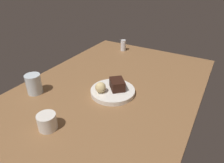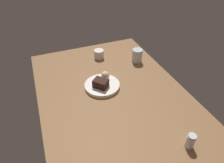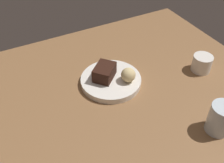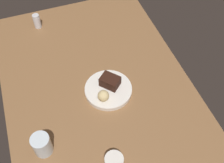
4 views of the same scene
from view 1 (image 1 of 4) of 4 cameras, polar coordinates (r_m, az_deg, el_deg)
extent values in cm
cube|color=brown|center=(104.49, 0.24, -1.74)|extent=(120.00, 84.00, 3.00)
cylinder|color=white|center=(96.55, 0.21, -2.84)|extent=(21.29, 21.29, 2.19)
cube|color=black|center=(95.42, 1.49, -0.82)|extent=(10.23, 10.09, 4.77)
sphere|color=#DBC184|center=(93.15, -3.51, -1.60)|extent=(5.05, 5.05, 5.05)
cylinder|color=silver|center=(147.55, 3.21, 10.04)|extent=(3.82, 3.82, 6.68)
cylinder|color=silver|center=(146.27, 3.25, 11.49)|extent=(3.62, 3.62, 1.20)
cylinder|color=silver|center=(102.29, -21.36, -0.66)|extent=(7.22, 7.22, 9.60)
cylinder|color=silver|center=(79.80, -17.99, -10.83)|extent=(7.13, 7.13, 6.25)
camera|label=2|loc=(1.62, 31.90, 35.11)|focal=31.86mm
camera|label=3|loc=(1.45, -17.61, 32.40)|focal=42.24mm
camera|label=4|loc=(0.80, -85.60, 48.21)|focal=44.41mm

